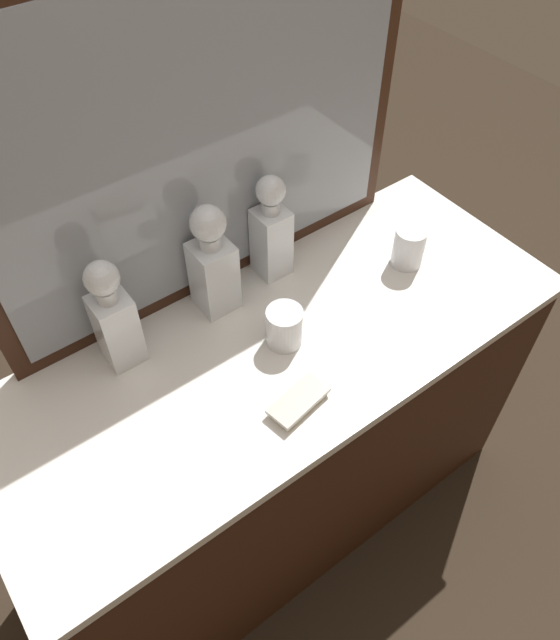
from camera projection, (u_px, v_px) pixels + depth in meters
The scene contains 9 objects.
ground_plane at pixel (280, 499), 2.04m from camera, with size 6.00×6.00×0.00m, color #2D2319.
dresser at pixel (280, 435), 1.72m from camera, with size 1.40×0.56×0.82m.
dresser_mirror at pixel (203, 144), 1.26m from camera, with size 1.05×0.03×0.77m.
crystal_decanter_far_left at pixel (271, 236), 1.49m from camera, with size 0.08×0.08×0.28m.
crystal_decanter_rear at pixel (115, 323), 1.30m from camera, with size 0.08×0.08×0.28m.
crystal_decanter_front at pixel (213, 268), 1.41m from camera, with size 0.09×0.09×0.29m.
crystal_tumbler_far_left at pixel (409, 248), 1.55m from camera, with size 0.08×0.08×0.11m.
crystal_tumbler_center at pixel (285, 329), 1.38m from camera, with size 0.08×0.08×0.10m.
silver_brush_left at pixel (298, 402), 1.29m from camera, with size 0.15×0.09×0.02m.
Camera 1 is at (-0.53, -0.71, 1.92)m, focal length 34.62 mm.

